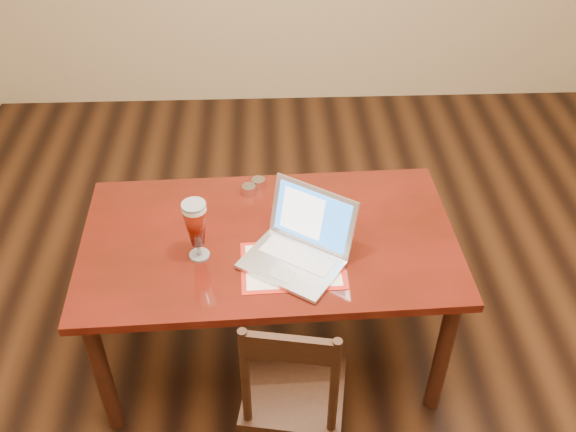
{
  "coord_description": "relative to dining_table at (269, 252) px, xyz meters",
  "views": [
    {
      "loc": [
        -0.25,
        -1.85,
        2.45
      ],
      "look_at": [
        -0.18,
        -0.03,
        0.93
      ],
      "focal_mm": 40.0,
      "sensor_mm": 36.0,
      "label": 1
    }
  ],
  "objects": [
    {
      "name": "ground",
      "position": [
        0.26,
        -0.09,
        -0.64
      ],
      "size": [
        5.0,
        5.0,
        0.0
      ],
      "primitive_type": "plane",
      "color": "black",
      "rests_on": "ground"
    },
    {
      "name": "dining_table",
      "position": [
        0.0,
        0.0,
        0.0
      ],
      "size": [
        1.55,
        0.91,
        0.98
      ],
      "rotation": [
        0.0,
        0.0,
        0.03
      ],
      "color": "#52100B",
      "rests_on": "ground"
    },
    {
      "name": "dining_chair",
      "position": [
        0.08,
        -0.54,
        -0.22
      ],
      "size": [
        0.43,
        0.41,
        0.88
      ],
      "rotation": [
        0.0,
        0.0,
        -0.17
      ],
      "color": "black",
      "rests_on": "ground"
    }
  ]
}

